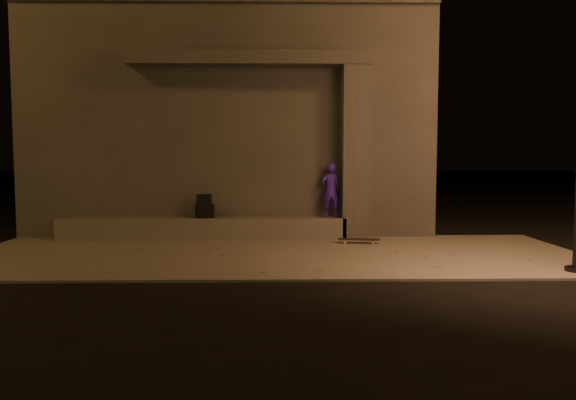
{
  "coord_description": "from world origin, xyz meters",
  "views": [
    {
      "loc": [
        0.04,
        -8.0,
        1.77
      ],
      "look_at": [
        0.26,
        2.0,
        1.0
      ],
      "focal_mm": 35.0,
      "sensor_mm": 36.0,
      "label": 1
    }
  ],
  "objects_px": {
    "column": "(355,153)",
    "backpack": "(205,209)",
    "skateboarder": "(331,190)",
    "skateboard": "(359,240)"
  },
  "relations": [
    {
      "from": "column",
      "to": "skateboarder",
      "type": "height_order",
      "value": "column"
    },
    {
      "from": "column",
      "to": "skateboard",
      "type": "bearing_deg",
      "value": -90.08
    },
    {
      "from": "column",
      "to": "skateboarder",
      "type": "distance_m",
      "value": 0.93
    },
    {
      "from": "backpack",
      "to": "skateboard",
      "type": "distance_m",
      "value": 3.27
    },
    {
      "from": "column",
      "to": "skateboard",
      "type": "height_order",
      "value": "column"
    },
    {
      "from": "backpack",
      "to": "skateboard",
      "type": "relative_size",
      "value": 0.6
    },
    {
      "from": "backpack",
      "to": "skateboard",
      "type": "height_order",
      "value": "backpack"
    },
    {
      "from": "column",
      "to": "skateboarder",
      "type": "bearing_deg",
      "value": 180.0
    },
    {
      "from": "skateboarder",
      "to": "backpack",
      "type": "height_order",
      "value": "skateboarder"
    },
    {
      "from": "column",
      "to": "backpack",
      "type": "xyz_separation_m",
      "value": [
        -3.15,
        0.0,
        -1.18
      ]
    }
  ]
}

